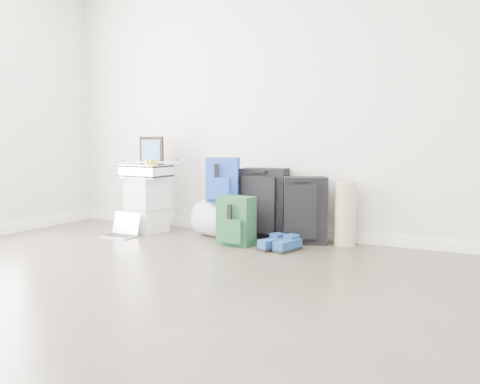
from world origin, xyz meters
The scene contains 14 objects.
ground centered at (0.00, 0.00, 0.00)m, with size 5.00×5.00×0.00m, color #3C332C.
room_envelope centered at (0.00, 0.02, 1.72)m, with size 4.52×5.02×2.71m.
boxes_stack centered at (-1.06, 2.08, 0.29)m, with size 0.48×0.42×0.57m.
briefcase centered at (-1.06, 2.08, 0.64)m, with size 0.46×0.34×0.13m, color #B2B2B7.
painting centered at (-1.06, 2.18, 0.85)m, with size 0.38×0.13×0.29m.
drone centered at (-0.98, 2.06, 0.73)m, with size 0.50×0.50×0.05m.
duffel_bag centered at (-0.16, 2.14, 0.18)m, with size 0.36×0.36×0.58m, color #92959A.
blue_backpack centered at (-0.16, 2.11, 0.57)m, with size 0.35×0.31×0.43m.
large_suitcase centered at (0.19, 2.31, 0.34)m, with size 0.47×0.34×0.69m.
green_backpack centered at (0.10, 1.89, 0.22)m, with size 0.33×0.25×0.45m.
carry_on centered at (0.64, 2.25, 0.31)m, with size 0.45×0.39×0.62m.
shoes centered at (0.56, 1.87, 0.05)m, with size 0.34×0.32×0.10m.
rolled_rug centered at (1.00, 2.34, 0.29)m, with size 0.19×0.19×0.59m, color tan.
laptop centered at (-1.11, 1.75, 0.06)m, with size 0.33×0.24×0.23m.
Camera 1 is at (2.24, -2.18, 0.97)m, focal length 38.00 mm.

